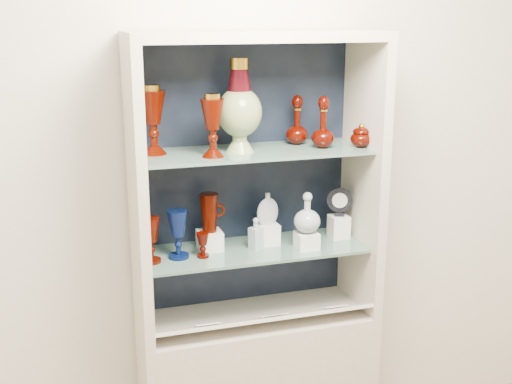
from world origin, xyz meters
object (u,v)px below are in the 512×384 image
object	(u,v)px
pedestal_lamp_right	(213,126)
flat_flask	(268,208)
enamel_urn	(240,106)
ruby_decanter_a	(323,119)
ruby_goblet_small	(203,245)
clear_round_decanter	(307,214)
lidded_bowl	(361,135)
clear_square_bottle	(256,233)
ruby_decanter_b	(297,118)
pedestal_lamp_left	(153,120)
cobalt_goblet	(178,234)
ruby_goblet_tall	(151,240)
ruby_pitcher	(209,213)
cameo_medallion	(340,201)

from	to	relation	value
pedestal_lamp_right	flat_flask	bearing A→B (deg)	21.94
enamel_urn	ruby_decanter_a	distance (m)	0.35
ruby_goblet_small	clear_round_decanter	distance (m)	0.45
lidded_bowl	clear_square_bottle	bearing A→B (deg)	173.06
ruby_decanter_a	ruby_decanter_b	distance (m)	0.13
clear_round_decanter	flat_flask	bearing A→B (deg)	144.57
ruby_decanter_b	clear_square_bottle	xyz separation A→B (m)	(-0.21, -0.08, -0.46)
pedestal_lamp_right	flat_flask	size ratio (longest dim) A/B	1.72
pedestal_lamp_left	lidded_bowl	size ratio (longest dim) A/B	2.69
enamel_urn	cobalt_goblet	world-z (taller)	enamel_urn
ruby_goblet_tall	clear_square_bottle	distance (m)	0.44
cobalt_goblet	clear_round_decanter	world-z (taller)	clear_round_decanter
cobalt_goblet	ruby_goblet_small	distance (m)	0.11
ruby_decanter_a	cobalt_goblet	world-z (taller)	ruby_decanter_a
pedestal_lamp_right	ruby_goblet_small	xyz separation A→B (m)	(-0.04, 0.03, -0.49)
cobalt_goblet	lidded_bowl	bearing A→B (deg)	-3.55
clear_square_bottle	clear_round_decanter	bearing A→B (deg)	-15.14
ruby_decanter_a	ruby_goblet_tall	bearing A→B (deg)	-179.62
clear_square_bottle	clear_round_decanter	distance (m)	0.23
ruby_pitcher	cameo_medallion	distance (m)	0.58
ruby_decanter_a	clear_square_bottle	size ratio (longest dim) A/B	1.75
ruby_decanter_b	clear_square_bottle	bearing A→B (deg)	-157.94
enamel_urn	ruby_pitcher	distance (m)	0.46
ruby_pitcher	flat_flask	xyz separation A→B (m)	(0.25, -0.01, -0.00)
ruby_pitcher	ruby_goblet_tall	bearing A→B (deg)	-157.07
lidded_bowl	cameo_medallion	distance (m)	0.32
enamel_urn	flat_flask	distance (m)	0.46
cameo_medallion	pedestal_lamp_right	bearing A→B (deg)	-149.16
flat_flask	ruby_pitcher	bearing A→B (deg)	168.12
flat_flask	cameo_medallion	xyz separation A→B (m)	(0.33, -0.01, 0.01)
ruby_goblet_tall	ruby_goblet_small	size ratio (longest dim) A/B	1.78
enamel_urn	ruby_goblet_tall	xyz separation A→B (m)	(-0.38, -0.03, -0.51)
lidded_bowl	clear_round_decanter	size ratio (longest dim) A/B	0.60
enamel_urn	cobalt_goblet	size ratio (longest dim) A/B	1.85
ruby_goblet_tall	lidded_bowl	bearing A→B (deg)	-1.86
clear_square_bottle	flat_flask	bearing A→B (deg)	33.87
lidded_bowl	clear_round_decanter	bearing A→B (deg)	-179.40
cobalt_goblet	ruby_pitcher	world-z (taller)	ruby_pitcher
clear_square_bottle	cameo_medallion	bearing A→B (deg)	4.74
cobalt_goblet	ruby_goblet_small	size ratio (longest dim) A/B	1.93
pedestal_lamp_left	ruby_pitcher	distance (m)	0.45
ruby_goblet_tall	clear_round_decanter	size ratio (longest dim) A/B	1.11
cobalt_goblet	ruby_goblet_tall	distance (m)	0.11
flat_flask	cameo_medallion	distance (m)	0.33
clear_round_decanter	cameo_medallion	distance (m)	0.21
ruby_goblet_tall	ruby_pitcher	xyz separation A→B (m)	(0.25, 0.08, 0.07)
ruby_decanter_b	ruby_goblet_small	world-z (taller)	ruby_decanter_b
ruby_decanter_b	clear_round_decanter	bearing A→B (deg)	-90.25
ruby_decanter_b	ruby_goblet_tall	xyz separation A→B (m)	(-0.65, -0.11, -0.44)
flat_flask	cameo_medallion	size ratio (longest dim) A/B	1.07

